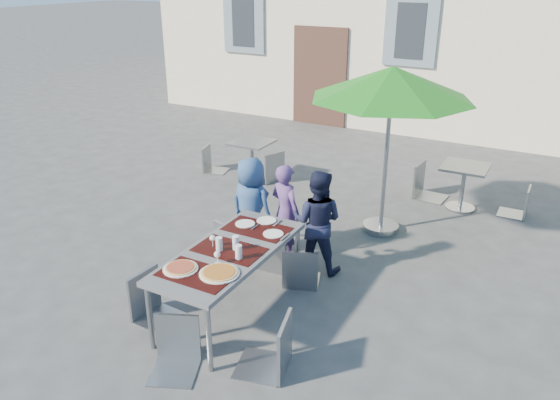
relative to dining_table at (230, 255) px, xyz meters
The scene contains 22 objects.
ground 0.81m from the dining_table, 163.17° to the right, with size 90.00×90.00×0.00m, color #3F3F41.
dining_table is the anchor object (origin of this frame).
pizza_near_left 0.59m from the dining_table, 108.72° to the right, with size 0.33×0.33×0.03m.
pizza_near_right 0.49m from the dining_table, 67.56° to the right, with size 0.38×0.38×0.03m.
glassware 0.15m from the dining_table, 65.92° to the right, with size 0.44×0.39×0.15m.
place_settings 0.62m from the dining_table, 88.30° to the left, with size 0.66×0.47×0.01m.
child_0 1.35m from the dining_table, 111.89° to the left, with size 0.62×0.41×1.28m, color #2F4F81.
child_1 1.38m from the dining_table, 93.79° to the left, with size 0.45×0.29×1.22m, color #5E3D7E.
child_2 1.32m from the dining_table, 72.39° to the left, with size 0.62×0.36×1.27m, color #171B34.
chair_0 1.31m from the dining_table, 123.93° to the left, with size 0.47×0.47×0.85m.
chair_1 1.03m from the dining_table, 93.47° to the left, with size 0.45×0.45×0.96m.
chair_2 0.94m from the dining_table, 63.85° to the left, with size 0.52×0.52×0.92m.
chair_3 0.83m from the dining_table, 145.95° to the right, with size 0.46×0.45×0.96m.
chair_4 1.01m from the dining_table, 34.78° to the right, with size 0.56×0.55×1.03m.
chair_5 0.97m from the dining_table, 88.56° to the right, with size 0.55×0.55×0.94m.
patio_umbrella 3.06m from the dining_table, 74.39° to the left, with size 2.12×2.12×2.27m.
cafe_table_0 3.97m from the dining_table, 118.09° to the left, with size 0.64×0.64×0.69m.
bg_chair_l_0 4.47m from the dining_table, 127.87° to the left, with size 0.47×0.47×0.86m.
bg_chair_r_0 3.92m from the dining_table, 113.41° to the left, with size 0.55×0.55×0.99m.
cafe_table_1 4.24m from the dining_table, 68.39° to the left, with size 0.65×0.65×0.69m.
bg_chair_l_1 4.27m from the dining_table, 77.11° to the left, with size 0.50×0.49×1.04m.
bg_chair_r_1 4.74m from the dining_table, 60.00° to the left, with size 0.38×0.38×0.85m.
Camera 1 is at (3.19, -3.92, 3.39)m, focal length 35.00 mm.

